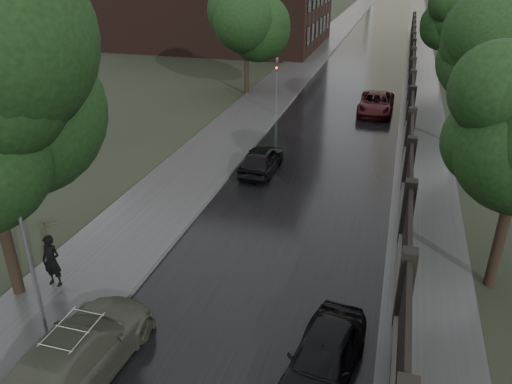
% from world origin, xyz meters
% --- Properties ---
extents(fence_right, '(0.45, 75.72, 2.70)m').
position_xyz_m(fence_right, '(4.60, 32.01, 1.01)').
color(fence_right, '#383533').
rests_on(fence_right, ground).
extents(tree_left_far, '(4.25, 4.25, 7.39)m').
position_xyz_m(tree_left_far, '(-8.00, 30.00, 5.24)').
color(tree_left_far, black).
rests_on(tree_left_far, ground).
extents(tree_right_b, '(4.08, 4.08, 7.01)m').
position_xyz_m(tree_right_b, '(7.50, 22.00, 4.95)').
color(tree_right_b, black).
rests_on(tree_right_b, ground).
extents(tree_right_c, '(4.08, 4.08, 7.01)m').
position_xyz_m(tree_right_c, '(7.50, 40.00, 4.95)').
color(tree_right_c, black).
rests_on(tree_right_c, ground).
extents(lamp_post, '(0.25, 0.12, 5.11)m').
position_xyz_m(lamp_post, '(-5.40, 1.50, 2.67)').
color(lamp_post, '#59595E').
rests_on(lamp_post, ground).
extents(traffic_light, '(0.16, 0.32, 4.00)m').
position_xyz_m(traffic_light, '(-4.30, 24.99, 2.40)').
color(traffic_light, '#59595E').
rests_on(traffic_light, ground).
extents(volga_sedan, '(2.38, 5.46, 1.56)m').
position_xyz_m(volga_sedan, '(-3.60, 0.52, 0.78)').
color(volga_sedan, '#3E4134').
rests_on(volga_sedan, ground).
extents(hatchback_left, '(1.65, 4.07, 1.38)m').
position_xyz_m(hatchback_left, '(-2.66, 15.24, 0.69)').
color(hatchback_left, black).
rests_on(hatchback_left, ground).
extents(car_right_near, '(2.22, 4.33, 1.41)m').
position_xyz_m(car_right_near, '(2.65, 2.26, 0.70)').
color(car_right_near, black).
rests_on(car_right_near, ground).
extents(car_right_far, '(2.37, 5.08, 1.41)m').
position_xyz_m(car_right_far, '(2.31, 27.58, 0.70)').
color(car_right_far, '#330B0E').
rests_on(car_right_far, ground).
extents(pedestrian_umbrella, '(1.13, 1.15, 2.91)m').
position_xyz_m(pedestrian_umbrella, '(-6.68, 3.70, 2.10)').
color(pedestrian_umbrella, black).
rests_on(pedestrian_umbrella, sidewalk_left).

